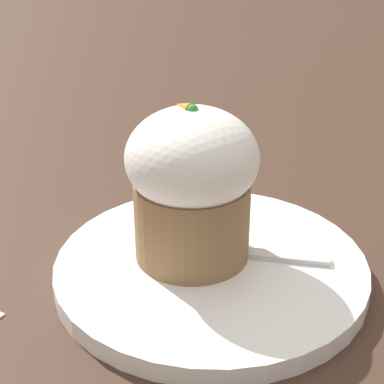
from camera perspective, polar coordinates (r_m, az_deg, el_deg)
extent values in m
plane|color=#3D281E|center=(0.44, 1.67, -7.59)|extent=(4.00, 4.00, 0.00)
cylinder|color=white|center=(0.44, 1.68, -6.86)|extent=(0.21, 0.21, 0.01)
cylinder|color=olive|center=(0.43, 0.00, -2.46)|extent=(0.08, 0.08, 0.05)
ellipsoid|color=white|center=(0.41, 0.00, 3.08)|extent=(0.09, 0.09, 0.06)
cone|color=orange|center=(0.40, -0.74, 7.57)|extent=(0.02, 0.01, 0.01)
sphere|color=green|center=(0.40, -0.02, 7.25)|extent=(0.01, 0.01, 0.01)
cube|color=silver|center=(0.44, 7.31, -5.65)|extent=(0.06, 0.06, 0.00)
ellipsoid|color=silver|center=(0.44, 0.95, -4.94)|extent=(0.05, 0.05, 0.01)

